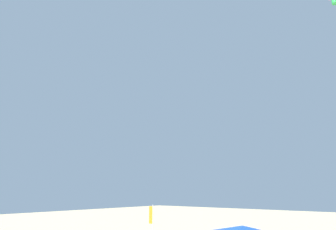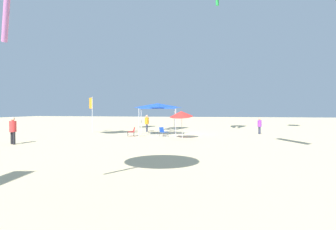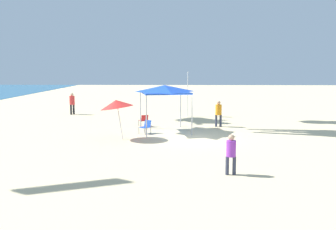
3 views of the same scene
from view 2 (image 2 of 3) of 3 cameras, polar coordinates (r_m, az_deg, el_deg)
The scene contains 9 objects.
ground at distance 26.43m, azimuth 2.63°, elevation -4.11°, with size 120.00×120.00×0.10m, color beige.
canopy_tent at distance 25.06m, azimuth -2.21°, elevation 1.87°, with size 3.80×3.44×2.96m.
beach_umbrella at distance 22.01m, azimuth 2.80°, elevation 0.24°, with size 1.92×1.94×2.42m.
folding_chair_facing_ocean at distance 24.20m, azimuth -7.56°, elevation -3.36°, with size 0.79×0.73×0.82m.
folding_chair_left_of_tent at distance 23.87m, azimuth -1.08°, elevation -3.41°, with size 0.81×0.78×0.82m.
banner_flag at distance 29.08m, azimuth -15.76°, elevation 0.80°, with size 0.36×0.06×3.69m.
person_near_umbrella at distance 27.64m, azimuth 18.71°, elevation -1.92°, with size 0.37×0.41×1.57m.
person_kite_handler at distance 29.09m, azimuth -4.49°, elevation -1.46°, with size 0.42×0.47×1.79m.
person_by_tent at distance 21.28m, azimuth -29.86°, elevation -2.44°, with size 0.47×0.45×1.88m.
Camera 2 is at (-3.59, 26.07, 2.38)m, focal length 28.95 mm.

